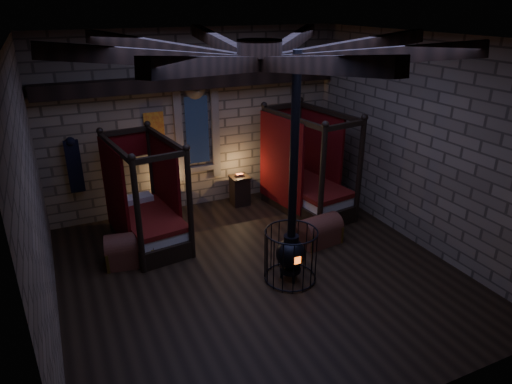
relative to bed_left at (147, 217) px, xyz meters
name	(u,v)px	position (x,y,z in m)	size (l,w,h in m)	color
room	(257,68)	(1.60, -1.99, 3.19)	(7.02, 7.02, 4.29)	black
bed_left	(147,217)	(0.00, 0.00, 0.00)	(1.39, 2.26, 2.23)	black
bed_right	(305,186)	(3.83, 0.03, 0.04)	(1.53, 2.45, 2.40)	black
trunk_left	(130,250)	(-0.52, -0.75, -0.26)	(0.97, 0.71, 0.65)	brown
trunk_right	(320,231)	(3.24, -1.59, -0.27)	(0.92, 0.65, 0.63)	brown
nightstand_left	(171,202)	(0.76, 0.99, -0.20)	(0.51, 0.50, 0.84)	black
nightstand_right	(240,190)	(2.49, 0.95, -0.17)	(0.47, 0.45, 0.80)	black
stove	(291,250)	(2.03, -2.51, 0.05)	(0.96, 0.96, 4.05)	black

